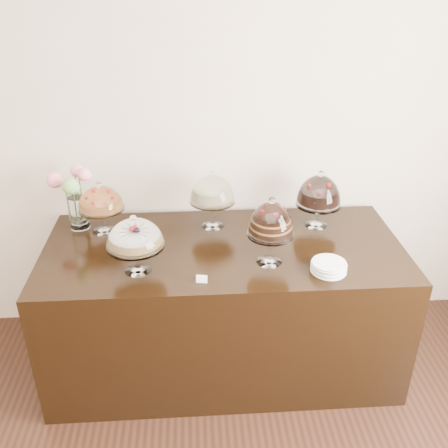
{
  "coord_description": "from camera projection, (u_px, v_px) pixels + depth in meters",
  "views": [
    {
      "loc": [
        0.13,
        -0.19,
        2.45
      ],
      "look_at": [
        0.3,
        2.4,
        1.08
      ],
      "focal_mm": 40.0,
      "sensor_mm": 36.0,
      "label": 1
    }
  ],
  "objects": [
    {
      "name": "cake_stand_cheesecake",
      "position": [
        212.0,
        191.0,
        3.18
      ],
      "size": [
        0.29,
        0.29,
        0.39
      ],
      "color": "white",
      "rests_on": "display_counter"
    },
    {
      "name": "price_card_left",
      "position": [
        202.0,
        279.0,
        2.7
      ],
      "size": [
        0.06,
        0.03,
        0.04
      ],
      "primitive_type": "cube",
      "rotation": [
        -0.21,
        0.0,
        -0.17
      ],
      "color": "white",
      "rests_on": "display_counter"
    },
    {
      "name": "cake_stand_choco_layer",
      "position": [
        271.0,
        222.0,
        2.78
      ],
      "size": [
        0.27,
        0.27,
        0.42
      ],
      "color": "white",
      "rests_on": "display_counter"
    },
    {
      "name": "cake_stand_sugar_sponge",
      "position": [
        135.0,
        236.0,
        2.71
      ],
      "size": [
        0.32,
        0.32,
        0.35
      ],
      "color": "white",
      "rests_on": "display_counter"
    },
    {
      "name": "flower_vase",
      "position": [
        73.0,
        194.0,
        3.17
      ],
      "size": [
        0.29,
        0.24,
        0.41
      ],
      "color": "white",
      "rests_on": "display_counter"
    },
    {
      "name": "plate_stack",
      "position": [
        329.0,
        267.0,
        2.79
      ],
      "size": [
        0.19,
        0.19,
        0.06
      ],
      "color": "white",
      "rests_on": "display_counter"
    },
    {
      "name": "cake_stand_dark_choco",
      "position": [
        319.0,
        193.0,
        3.19
      ],
      "size": [
        0.29,
        0.29,
        0.39
      ],
      "color": "white",
      "rests_on": "display_counter"
    },
    {
      "name": "wall_back",
      "position": [
        172.0,
        126.0,
        3.25
      ],
      "size": [
        5.0,
        0.04,
        3.0
      ],
      "primitive_type": "cube",
      "color": "beige",
      "rests_on": "ground"
    },
    {
      "name": "display_counter",
      "position": [
        223.0,
        305.0,
        3.27
      ],
      "size": [
        2.2,
        1.0,
        0.9
      ],
      "primitive_type": "cube",
      "color": "black",
      "rests_on": "ground"
    },
    {
      "name": "cake_stand_fruit_tart",
      "position": [
        101.0,
        201.0,
        3.13
      ],
      "size": [
        0.29,
        0.29,
        0.34
      ],
      "color": "white",
      "rests_on": "display_counter"
    }
  ]
}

